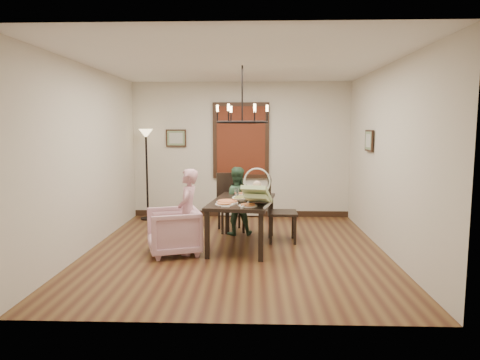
# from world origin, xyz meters

# --- Properties ---
(room_shell) EXTENTS (4.51, 5.00, 2.81)m
(room_shell) POSITION_xyz_m (0.00, 0.37, 1.40)
(room_shell) COLOR brown
(room_shell) RESTS_ON ground
(dining_table) EXTENTS (1.10, 1.69, 0.74)m
(dining_table) POSITION_xyz_m (0.09, 0.21, 0.66)
(dining_table) COLOR black
(dining_table) RESTS_ON room_shell
(chair_far) EXTENTS (0.56, 0.56, 1.06)m
(chair_far) POSITION_xyz_m (-0.14, 1.19, 0.53)
(chair_far) COLOR black
(chair_far) RESTS_ON room_shell
(chair_right) EXTENTS (0.48, 0.48, 1.08)m
(chair_right) POSITION_xyz_m (0.74, 0.51, 0.54)
(chair_right) COLOR black
(chair_right) RESTS_ON room_shell
(armchair) EXTENTS (0.94, 0.93, 0.68)m
(armchair) POSITION_xyz_m (-0.92, -0.23, 0.34)
(armchair) COLOR #D9A6B9
(armchair) RESTS_ON room_shell
(elderly_woman) EXTENTS (0.29, 0.41, 1.05)m
(elderly_woman) POSITION_xyz_m (-0.70, -0.23, 0.53)
(elderly_woman) COLOR #CF929E
(elderly_woman) RESTS_ON room_shell
(seated_man) EXTENTS (0.53, 0.44, 0.99)m
(seated_man) POSITION_xyz_m (-0.04, 0.96, 0.49)
(seated_man) COLOR #34573D
(seated_man) RESTS_ON room_shell
(baby_bouncer) EXTENTS (0.54, 0.66, 0.38)m
(baby_bouncer) POSITION_xyz_m (0.32, -0.29, 0.93)
(baby_bouncer) COLOR #CBEBA2
(baby_bouncer) RESTS_ON dining_table
(salad_bowl) EXTENTS (0.33, 0.33, 0.08)m
(salad_bowl) POSITION_xyz_m (0.07, 0.05, 0.78)
(salad_bowl) COLOR white
(salad_bowl) RESTS_ON dining_table
(pizza_platter) EXTENTS (0.33, 0.33, 0.04)m
(pizza_platter) POSITION_xyz_m (-0.13, -0.07, 0.76)
(pizza_platter) COLOR tan
(pizza_platter) RESTS_ON dining_table
(drinking_glass) EXTENTS (0.07, 0.07, 0.13)m
(drinking_glass) POSITION_xyz_m (0.14, 0.32, 0.81)
(drinking_glass) COLOR silver
(drinking_glass) RESTS_ON dining_table
(window_blinds) EXTENTS (1.00, 0.03, 1.40)m
(window_blinds) POSITION_xyz_m (0.00, 2.46, 1.60)
(window_blinds) COLOR maroon
(window_blinds) RESTS_ON room_shell
(radiator) EXTENTS (0.92, 0.12, 0.62)m
(radiator) POSITION_xyz_m (0.00, 2.48, 0.35)
(radiator) COLOR silver
(radiator) RESTS_ON room_shell
(picture_back) EXTENTS (0.42, 0.03, 0.36)m
(picture_back) POSITION_xyz_m (-1.35, 2.47, 1.65)
(picture_back) COLOR black
(picture_back) RESTS_ON room_shell
(picture_right) EXTENTS (0.03, 0.42, 0.36)m
(picture_right) POSITION_xyz_m (2.21, 0.90, 1.65)
(picture_right) COLOR black
(picture_right) RESTS_ON room_shell
(floor_lamp) EXTENTS (0.30, 0.30, 1.80)m
(floor_lamp) POSITION_xyz_m (-1.90, 2.15, 0.90)
(floor_lamp) COLOR black
(floor_lamp) RESTS_ON room_shell
(chandelier) EXTENTS (0.80, 0.80, 0.04)m
(chandelier) POSITION_xyz_m (0.09, 0.21, 1.95)
(chandelier) COLOR black
(chandelier) RESTS_ON room_shell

